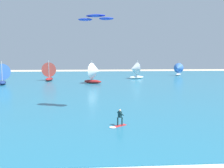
# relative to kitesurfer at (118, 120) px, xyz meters

# --- Properties ---
(ocean) EXTENTS (160.00, 90.00, 0.10)m
(ocean) POSITION_rel_kitesurfer_xyz_m (-0.76, 36.34, -0.65)
(ocean) COLOR #236B89
(ocean) RESTS_ON ground
(shoreline_foam) EXTENTS (61.44, 1.82, 0.01)m
(shoreline_foam) POSITION_rel_kitesurfer_xyz_m (-3.19, -8.48, -0.70)
(shoreline_foam) COLOR white
(shoreline_foam) RESTS_ON ground
(kitesurfer) EXTENTS (1.91, 1.62, 1.67)m
(kitesurfer) POSITION_rel_kitesurfer_xyz_m (0.00, 0.00, 0.00)
(kitesurfer) COLOR red
(kitesurfer) RESTS_ON ocean
(kite) EXTENTS (4.74, 2.97, 0.69)m
(kite) POSITION_rel_kitesurfer_xyz_m (-2.11, 7.19, 10.83)
(kite) COLOR #1E33B2
(sailboat_trailing) EXTENTS (4.81, 4.25, 5.40)m
(sailboat_trailing) POSITION_rel_kitesurfer_xyz_m (9.31, 47.50, 1.87)
(sailboat_trailing) COLOR white
(sailboat_trailing) RESTS_ON ocean
(sailboat_leading) EXTENTS (4.08, 4.79, 5.55)m
(sailboat_leading) POSITION_rel_kitesurfer_xyz_m (-14.51, 44.58, 1.94)
(sailboat_leading) COLOR maroon
(sailboat_leading) RESTS_ON ocean
(sailboat_near_shore) EXTENTS (5.02, 4.47, 5.60)m
(sailboat_near_shore) POSITION_rel_kitesurfer_xyz_m (-2.21, 36.62, 1.96)
(sailboat_near_shore) COLOR maroon
(sailboat_near_shore) RESTS_ON ocean
(sailboat_mid_right) EXTENTS (3.89, 4.23, 4.69)m
(sailboat_mid_right) POSITION_rel_kitesurfer_xyz_m (25.64, 57.61, 1.55)
(sailboat_mid_right) COLOR silver
(sailboat_mid_right) RESTS_ON ocean
(sailboat_heeled_over) EXTENTS (4.30, 4.90, 5.51)m
(sailboat_heeled_over) POSITION_rel_kitesurfer_xyz_m (-24.28, 36.84, 1.92)
(sailboat_heeled_over) COLOR navy
(sailboat_heeled_over) RESTS_ON ocean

